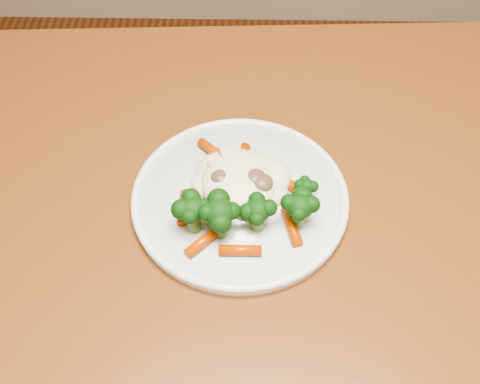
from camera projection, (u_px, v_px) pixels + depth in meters
The scene contains 3 objects.
dining_table at pixel (159, 274), 0.77m from camera, with size 1.12×0.78×0.75m.
plate at pixel (240, 200), 0.69m from camera, with size 0.25×0.25×0.01m, color white.
meal at pixel (242, 194), 0.67m from camera, with size 0.16×0.17×0.05m.
Camera 1 is at (0.24, -0.33, 1.31)m, focal length 45.00 mm.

